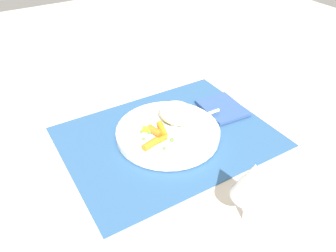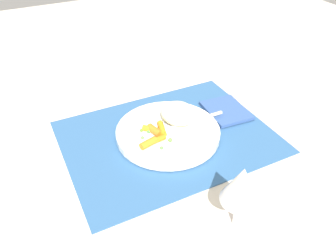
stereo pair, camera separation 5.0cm
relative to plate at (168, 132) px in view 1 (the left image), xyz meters
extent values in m
plane|color=beige|center=(0.00, 0.00, -0.02)|extent=(2.40, 2.40, 0.00)
cube|color=#2D5684|center=(0.00, 0.00, -0.01)|extent=(0.49, 0.37, 0.01)
cylinder|color=white|center=(0.00, 0.00, 0.00)|extent=(0.25, 0.25, 0.02)
ellipsoid|color=beige|center=(-0.04, -0.02, 0.03)|extent=(0.08, 0.09, 0.04)
cylinder|color=orange|center=(0.05, 0.03, 0.02)|extent=(0.05, 0.02, 0.01)
cylinder|color=orange|center=(0.04, 0.00, 0.02)|extent=(0.03, 0.04, 0.02)
cylinder|color=orange|center=(0.07, 0.04, 0.02)|extent=(0.04, 0.03, 0.02)
cylinder|color=orange|center=(0.04, -0.01, 0.02)|extent=(0.04, 0.04, 0.01)
cylinder|color=orange|center=(0.02, 0.00, 0.02)|extent=(0.03, 0.05, 0.01)
sphere|color=#559A43|center=(0.05, 0.06, 0.01)|extent=(0.01, 0.01, 0.01)
sphere|color=green|center=(0.03, 0.00, 0.01)|extent=(0.01, 0.01, 0.01)
sphere|color=#599A3A|center=(0.02, 0.04, 0.01)|extent=(0.01, 0.01, 0.01)
sphere|color=green|center=(0.03, 0.03, 0.01)|extent=(0.01, 0.01, 0.01)
sphere|color=#56B12D|center=(0.06, -0.02, 0.01)|extent=(0.01, 0.01, 0.01)
sphere|color=#57A640|center=(0.07, 0.01, 0.01)|extent=(0.01, 0.01, 0.01)
sphere|color=green|center=(0.05, -0.01, 0.01)|extent=(0.01, 0.01, 0.01)
sphere|color=#57A539|center=(0.02, 0.01, 0.01)|extent=(0.01, 0.01, 0.01)
cube|color=silver|center=(0.02, 0.00, 0.01)|extent=(0.05, 0.02, 0.01)
cube|color=silver|center=(-0.08, 0.00, 0.01)|extent=(0.15, 0.01, 0.01)
cylinder|color=silver|center=(0.01, 0.28, -0.01)|extent=(0.07, 0.07, 0.00)
cylinder|color=silver|center=(0.01, 0.28, 0.02)|extent=(0.01, 0.01, 0.06)
cone|color=silver|center=(0.01, 0.28, 0.09)|extent=(0.07, 0.07, 0.07)
cube|color=#33518C|center=(-0.18, -0.02, -0.01)|extent=(0.11, 0.13, 0.01)
camera|label=1|loc=(0.33, 0.55, 0.50)|focal=36.14mm
camera|label=2|loc=(0.29, 0.57, 0.50)|focal=36.14mm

